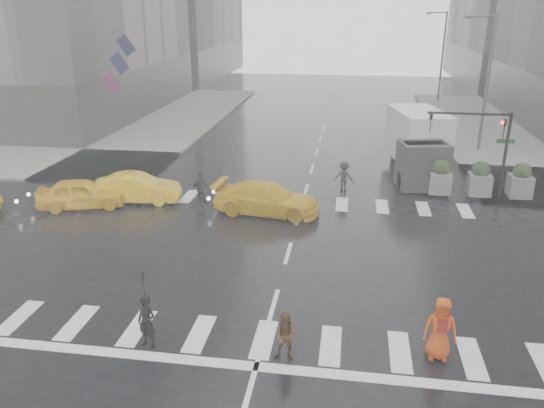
% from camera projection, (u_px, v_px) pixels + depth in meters
% --- Properties ---
extents(ground, '(120.00, 120.00, 0.00)m').
position_uv_depth(ground, '(288.00, 253.00, 21.47)').
color(ground, black).
rests_on(ground, ground).
extents(sidewalk_nw, '(35.00, 35.00, 0.15)m').
position_uv_depth(sidewalk_nw, '(63.00, 136.00, 40.39)').
color(sidewalk_nw, slate).
rests_on(sidewalk_nw, ground).
extents(road_markings, '(18.00, 48.00, 0.01)m').
position_uv_depth(road_markings, '(288.00, 253.00, 21.47)').
color(road_markings, silver).
rests_on(road_markings, ground).
extents(traffic_signal_pole, '(4.45, 0.42, 4.50)m').
position_uv_depth(traffic_signal_pole, '(487.00, 138.00, 26.49)').
color(traffic_signal_pole, black).
rests_on(traffic_signal_pole, ground).
extents(street_lamp_near, '(2.15, 0.22, 9.00)m').
position_uv_depth(street_lamp_near, '(486.00, 78.00, 34.87)').
color(street_lamp_near, '#59595B').
rests_on(street_lamp_near, ground).
extents(street_lamp_far, '(2.15, 0.22, 9.00)m').
position_uv_depth(street_lamp_far, '(441.00, 53.00, 53.39)').
color(street_lamp_far, '#59595B').
rests_on(street_lamp_far, ground).
extents(planter_west, '(1.10, 1.10, 1.80)m').
position_uv_depth(planter_west, '(440.00, 177.00, 27.73)').
color(planter_west, slate).
rests_on(planter_west, ground).
extents(planter_mid, '(1.10, 1.10, 1.80)m').
position_uv_depth(planter_mid, '(480.00, 179.00, 27.45)').
color(planter_mid, slate).
rests_on(planter_mid, ground).
extents(planter_east, '(1.10, 1.10, 1.80)m').
position_uv_depth(planter_east, '(520.00, 181.00, 27.17)').
color(planter_east, slate).
rests_on(planter_east, ground).
extents(flag_cluster, '(2.87, 3.06, 4.69)m').
position_uv_depth(flag_cluster, '(115.00, 61.00, 38.74)').
color(flag_cluster, '#59595B').
rests_on(flag_cluster, ground).
extents(pedestrian_black, '(1.21, 1.22, 2.43)m').
position_uv_depth(pedestrian_black, '(144.00, 297.00, 15.07)').
color(pedestrian_black, black).
rests_on(pedestrian_black, ground).
extents(pedestrian_brown, '(0.74, 0.59, 1.47)m').
position_uv_depth(pedestrian_brown, '(286.00, 336.00, 14.81)').
color(pedestrian_brown, '#3F2A16').
rests_on(pedestrian_brown, ground).
extents(pedestrian_orange, '(0.93, 0.61, 1.89)m').
position_uv_depth(pedestrian_orange, '(440.00, 328.00, 14.80)').
color(pedestrian_orange, '#C3410D').
rests_on(pedestrian_orange, ground).
extents(pedestrian_far_a, '(1.02, 0.72, 1.61)m').
position_uv_depth(pedestrian_far_a, '(201.00, 189.00, 26.52)').
color(pedestrian_far_a, black).
rests_on(pedestrian_far_a, ground).
extents(pedestrian_far_b, '(1.16, 0.80, 1.63)m').
position_uv_depth(pedestrian_far_b, '(344.00, 177.00, 28.36)').
color(pedestrian_far_b, black).
rests_on(pedestrian_far_b, ground).
extents(taxi_front, '(4.57, 2.93, 1.45)m').
position_uv_depth(taxi_front, '(82.00, 193.00, 26.13)').
color(taxi_front, '#E9B40C').
rests_on(taxi_front, ground).
extents(taxi_mid, '(4.55, 2.08, 1.45)m').
position_uv_depth(taxi_mid, '(137.00, 188.00, 26.89)').
color(taxi_mid, '#E9B40C').
rests_on(taxi_mid, ground).
extents(taxi_rear, '(4.72, 2.57, 1.48)m').
position_uv_depth(taxi_rear, '(267.00, 198.00, 25.40)').
color(taxi_rear, '#E9B40C').
rests_on(taxi_rear, ground).
extents(box_truck, '(2.59, 6.91, 3.67)m').
position_uv_depth(box_truck, '(419.00, 143.00, 30.66)').
color(box_truck, white).
rests_on(box_truck, ground).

